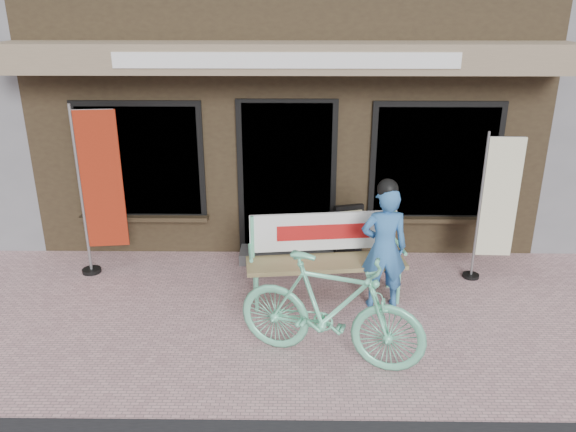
{
  "coord_description": "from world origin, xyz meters",
  "views": [
    {
      "loc": [
        0.11,
        -5.38,
        3.35
      ],
      "look_at": [
        0.03,
        0.7,
        1.05
      ],
      "focal_mm": 35.0,
      "sensor_mm": 36.0,
      "label": 1
    }
  ],
  "objects_px": {
    "nobori_red": "(99,189)",
    "bicycle": "(330,309)",
    "bench": "(325,250)",
    "nobori_cream": "(496,206)",
    "person": "(384,246)",
    "menu_stand": "(348,232)"
  },
  "relations": [
    {
      "from": "bicycle",
      "to": "nobori_red",
      "type": "height_order",
      "value": "nobori_red"
    },
    {
      "from": "menu_stand",
      "to": "bench",
      "type": "bearing_deg",
      "value": -126.1
    },
    {
      "from": "bicycle",
      "to": "menu_stand",
      "type": "xyz_separation_m",
      "value": [
        0.39,
        2.36,
        -0.16
      ]
    },
    {
      "from": "nobori_red",
      "to": "menu_stand",
      "type": "bearing_deg",
      "value": 0.59
    },
    {
      "from": "bench",
      "to": "person",
      "type": "relative_size",
      "value": 1.23
    },
    {
      "from": "person",
      "to": "nobori_red",
      "type": "relative_size",
      "value": 0.7
    },
    {
      "from": "bench",
      "to": "person",
      "type": "height_order",
      "value": "person"
    },
    {
      "from": "person",
      "to": "bicycle",
      "type": "bearing_deg",
      "value": -124.3
    },
    {
      "from": "bicycle",
      "to": "menu_stand",
      "type": "bearing_deg",
      "value": 9.84
    },
    {
      "from": "menu_stand",
      "to": "bicycle",
      "type": "bearing_deg",
      "value": -115.14
    },
    {
      "from": "nobori_cream",
      "to": "person",
      "type": "bearing_deg",
      "value": -151.79
    },
    {
      "from": "person",
      "to": "nobori_cream",
      "type": "distance_m",
      "value": 1.67
    },
    {
      "from": "bench",
      "to": "nobori_cream",
      "type": "xyz_separation_m",
      "value": [
        2.14,
        0.48,
        0.4
      ]
    },
    {
      "from": "bench",
      "to": "menu_stand",
      "type": "distance_m",
      "value": 1.11
    },
    {
      "from": "nobori_red",
      "to": "person",
      "type": "bearing_deg",
      "value": -20.49
    },
    {
      "from": "bench",
      "to": "menu_stand",
      "type": "height_order",
      "value": "bench"
    },
    {
      "from": "nobori_cream",
      "to": "menu_stand",
      "type": "distance_m",
      "value": 1.94
    },
    {
      "from": "bicycle",
      "to": "nobori_cream",
      "type": "xyz_separation_m",
      "value": [
        2.16,
        1.82,
        0.43
      ]
    },
    {
      "from": "bench",
      "to": "nobori_red",
      "type": "bearing_deg",
      "value": 161.56
    },
    {
      "from": "bench",
      "to": "bicycle",
      "type": "bearing_deg",
      "value": -97.1
    },
    {
      "from": "nobori_red",
      "to": "bicycle",
      "type": "bearing_deg",
      "value": -41.31
    },
    {
      "from": "bench",
      "to": "bicycle",
      "type": "height_order",
      "value": "bicycle"
    }
  ]
}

